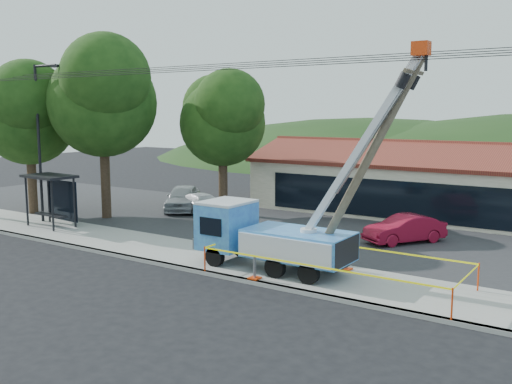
{
  "coord_description": "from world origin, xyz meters",
  "views": [
    {
      "loc": [
        14.19,
        -15.06,
        6.44
      ],
      "look_at": [
        0.8,
        5.0,
        3.01
      ],
      "focal_mm": 40.0,
      "sensor_mm": 36.0,
      "label": 1
    }
  ],
  "objects_px": {
    "car_silver": "(183,212)",
    "bus_shelter": "(53,188)",
    "utility_truck": "(269,234)",
    "car_red": "(404,244)",
    "car_white": "(204,216)",
    "leaning_pole": "(368,159)"
  },
  "relations": [
    {
      "from": "car_silver",
      "to": "car_red",
      "type": "xyz_separation_m",
      "value": [
        14.96,
        -0.95,
        0.0
      ]
    },
    {
      "from": "bus_shelter",
      "to": "car_red",
      "type": "xyz_separation_m",
      "value": [
        17.39,
        7.03,
        -2.24
      ]
    },
    {
      "from": "bus_shelter",
      "to": "car_white",
      "type": "xyz_separation_m",
      "value": [
        4.49,
        7.51,
        -2.24
      ]
    },
    {
      "from": "utility_truck",
      "to": "leaning_pole",
      "type": "bearing_deg",
      "value": 3.85
    },
    {
      "from": "utility_truck",
      "to": "car_red",
      "type": "relative_size",
      "value": 2.29
    },
    {
      "from": "bus_shelter",
      "to": "car_red",
      "type": "bearing_deg",
      "value": 26.17
    },
    {
      "from": "utility_truck",
      "to": "bus_shelter",
      "type": "height_order",
      "value": "utility_truck"
    },
    {
      "from": "car_red",
      "to": "car_white",
      "type": "relative_size",
      "value": 0.94
    },
    {
      "from": "car_white",
      "to": "car_red",
      "type": "bearing_deg",
      "value": -74.93
    },
    {
      "from": "car_silver",
      "to": "car_white",
      "type": "relative_size",
      "value": 1.1
    },
    {
      "from": "utility_truck",
      "to": "car_red",
      "type": "xyz_separation_m",
      "value": [
        2.9,
        7.71,
        -1.55
      ]
    },
    {
      "from": "utility_truck",
      "to": "car_white",
      "type": "relative_size",
      "value": 2.15
    },
    {
      "from": "utility_truck",
      "to": "bus_shelter",
      "type": "xyz_separation_m",
      "value": [
        -14.48,
        0.67,
        0.69
      ]
    },
    {
      "from": "car_white",
      "to": "leaning_pole",
      "type": "bearing_deg",
      "value": -102.28
    },
    {
      "from": "bus_shelter",
      "to": "utility_truck",
      "type": "bearing_deg",
      "value": 1.48
    },
    {
      "from": "bus_shelter",
      "to": "car_red",
      "type": "distance_m",
      "value": 18.89
    },
    {
      "from": "car_silver",
      "to": "car_white",
      "type": "distance_m",
      "value": 2.11
    },
    {
      "from": "utility_truck",
      "to": "bus_shelter",
      "type": "distance_m",
      "value": 14.52
    },
    {
      "from": "bus_shelter",
      "to": "car_silver",
      "type": "xyz_separation_m",
      "value": [
        2.43,
        7.98,
        -2.24
      ]
    },
    {
      "from": "car_silver",
      "to": "bus_shelter",
      "type": "bearing_deg",
      "value": -138.62
    },
    {
      "from": "bus_shelter",
      "to": "car_white",
      "type": "relative_size",
      "value": 0.7
    },
    {
      "from": "car_white",
      "to": "bus_shelter",
      "type": "bearing_deg",
      "value": 166.37
    }
  ]
}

